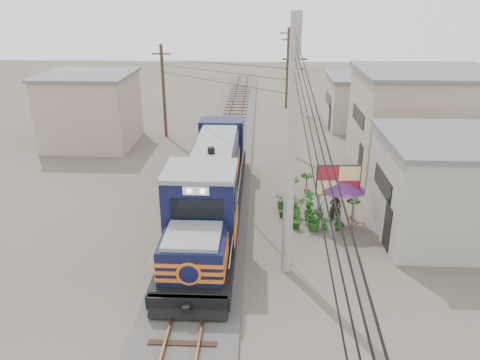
{
  "coord_description": "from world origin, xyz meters",
  "views": [
    {
      "loc": [
        2.37,
        -16.93,
        10.59
      ],
      "look_at": [
        1.43,
        3.74,
        2.2
      ],
      "focal_mm": 35.0,
      "sensor_mm": 36.0,
      "label": 1
    }
  ],
  "objects_px": {
    "billboard": "(338,182)",
    "market_umbrella": "(343,184)",
    "vendor": "(335,207)",
    "locomotive": "(211,188)"
  },
  "relations": [
    {
      "from": "billboard",
      "to": "vendor",
      "type": "bearing_deg",
      "value": 82.02
    },
    {
      "from": "locomotive",
      "to": "vendor",
      "type": "relative_size",
      "value": 10.22
    },
    {
      "from": "billboard",
      "to": "market_umbrella",
      "type": "bearing_deg",
      "value": 28.84
    },
    {
      "from": "market_umbrella",
      "to": "vendor",
      "type": "xyz_separation_m",
      "value": [
        -0.21,
        0.37,
        -1.39
      ]
    },
    {
      "from": "vendor",
      "to": "market_umbrella",
      "type": "bearing_deg",
      "value": 124.45
    },
    {
      "from": "billboard",
      "to": "vendor",
      "type": "relative_size",
      "value": 2.05
    },
    {
      "from": "locomotive",
      "to": "market_umbrella",
      "type": "bearing_deg",
      "value": -3.1
    },
    {
      "from": "locomotive",
      "to": "billboard",
      "type": "bearing_deg",
      "value": -4.76
    },
    {
      "from": "billboard",
      "to": "market_umbrella",
      "type": "height_order",
      "value": "billboard"
    },
    {
      "from": "locomotive",
      "to": "vendor",
      "type": "distance_m",
      "value": 6.15
    }
  ]
}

